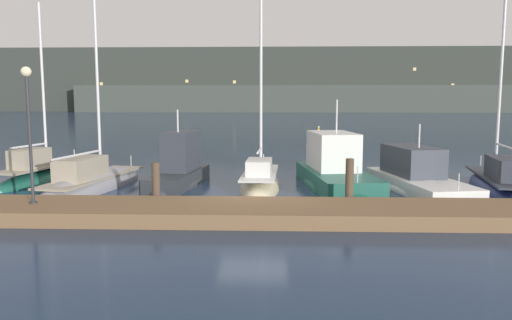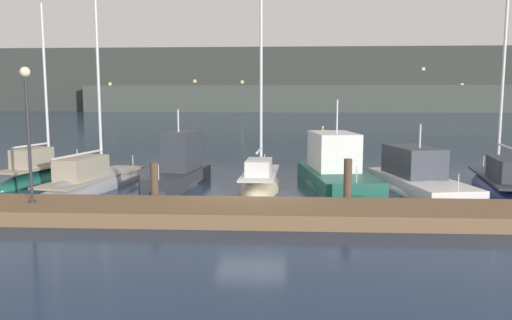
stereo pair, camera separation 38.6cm
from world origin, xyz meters
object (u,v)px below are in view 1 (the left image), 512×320
(motorboat_berth_5, at_px, (335,178))
(motorboat_berth_3, at_px, (179,176))
(sailboat_berth_2, at_px, (93,186))
(sailboat_berth_4, at_px, (260,186))
(sailboat_berth_7, at_px, (498,187))
(motorboat_berth_6, at_px, (418,183))
(channel_buoy, at_px, (318,141))
(sailboat_berth_1, at_px, (40,177))
(dock_lamppost, at_px, (28,114))

(motorboat_berth_5, bearing_deg, motorboat_berth_3, 179.96)
(sailboat_berth_2, relative_size, motorboat_berth_3, 1.85)
(sailboat_berth_2, bearing_deg, motorboat_berth_5, 5.95)
(sailboat_berth_4, distance_m, sailboat_berth_7, 9.73)
(motorboat_berth_6, height_order, channel_buoy, motorboat_berth_6)
(sailboat_berth_1, distance_m, motorboat_berth_6, 16.64)
(sailboat_berth_4, relative_size, channel_buoy, 4.87)
(dock_lamppost, bearing_deg, channel_buoy, 63.10)
(dock_lamppost, bearing_deg, motorboat_berth_6, 21.10)
(sailboat_berth_2, distance_m, sailboat_berth_7, 16.70)
(dock_lamppost, bearing_deg, sailboat_berth_1, 114.02)
(motorboat_berth_5, distance_m, channel_buoy, 15.61)
(dock_lamppost, bearing_deg, sailboat_berth_2, 88.67)
(sailboat_berth_1, relative_size, motorboat_berth_5, 1.16)
(sailboat_berth_1, relative_size, motorboat_berth_6, 1.17)
(channel_buoy, height_order, dock_lamppost, dock_lamppost)
(motorboat_berth_3, bearing_deg, channel_buoy, 64.59)
(sailboat_berth_1, xyz_separation_m, sailboat_berth_7, (19.78, -1.63, -0.03))
(motorboat_berth_3, distance_m, motorboat_berth_5, 6.79)
(sailboat_berth_2, xyz_separation_m, motorboat_berth_3, (3.41, 1.07, 0.27))
(sailboat_berth_2, xyz_separation_m, sailboat_berth_4, (6.98, 0.32, 0.01))
(motorboat_berth_6, relative_size, dock_lamppost, 1.70)
(sailboat_berth_1, height_order, channel_buoy, sailboat_berth_1)
(motorboat_berth_6, distance_m, dock_lamppost, 14.91)
(motorboat_berth_5, relative_size, sailboat_berth_7, 0.75)
(motorboat_berth_6, bearing_deg, dock_lamppost, -158.90)
(sailboat_berth_4, relative_size, sailboat_berth_7, 0.86)
(sailboat_berth_2, xyz_separation_m, channel_buoy, (10.82, 16.66, 0.48))
(sailboat_berth_1, distance_m, dock_lamppost, 7.91)
(sailboat_berth_2, distance_m, dock_lamppost, 5.84)
(sailboat_berth_7, height_order, dock_lamppost, sailboat_berth_7)
(channel_buoy, xyz_separation_m, dock_lamppost, (-10.94, -21.56, 2.69))
(motorboat_berth_5, distance_m, dock_lamppost, 12.27)
(sailboat_berth_2, xyz_separation_m, motorboat_berth_6, (13.50, 0.36, 0.14))
(sailboat_berth_7, bearing_deg, motorboat_berth_6, 175.64)
(sailboat_berth_4, bearing_deg, channel_buoy, 76.76)
(motorboat_berth_6, bearing_deg, sailboat_berth_2, -178.49)
(sailboat_berth_4, bearing_deg, sailboat_berth_7, -1.24)
(motorboat_berth_5, xyz_separation_m, sailboat_berth_7, (6.50, -0.95, -0.21))
(sailboat_berth_2, bearing_deg, motorboat_berth_3, 17.38)
(sailboat_berth_1, distance_m, motorboat_berth_5, 13.29)
(channel_buoy, bearing_deg, motorboat_berth_6, -80.66)
(sailboat_berth_1, height_order, motorboat_berth_5, sailboat_berth_1)
(sailboat_berth_1, height_order, motorboat_berth_6, sailboat_berth_1)
(motorboat_berth_3, bearing_deg, sailboat_berth_7, -4.12)
(motorboat_berth_6, bearing_deg, sailboat_berth_7, -4.36)
(sailboat_berth_2, xyz_separation_m, motorboat_berth_5, (10.20, 1.06, 0.25))
(motorboat_berth_5, bearing_deg, sailboat_berth_2, -174.05)
(sailboat_berth_2, height_order, sailboat_berth_4, sailboat_berth_2)
(motorboat_berth_3, distance_m, dock_lamppost, 7.52)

